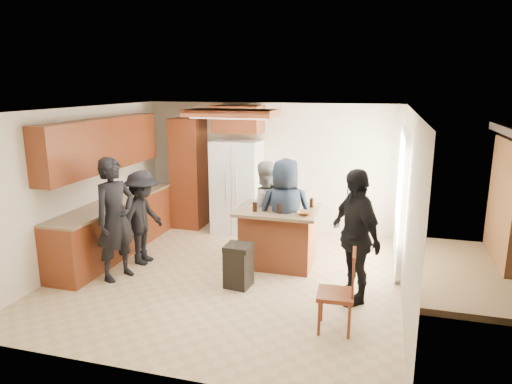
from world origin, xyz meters
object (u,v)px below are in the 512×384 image
(person_behind_left, at_px, (264,209))
(person_front_left, at_px, (115,219))
(person_side_right, at_px, (355,236))
(kitchen_island, at_px, (278,236))
(person_counter, at_px, (143,218))
(spindle_chair, at_px, (337,294))
(trash_bin, at_px, (238,265))
(person_behind_right, at_px, (285,214))
(refrigerator, at_px, (237,187))

(person_behind_left, bearing_deg, person_front_left, 6.40)
(person_side_right, height_order, kitchen_island, person_side_right)
(person_behind_left, bearing_deg, person_side_right, 110.11)
(person_front_left, bearing_deg, person_counter, 12.64)
(person_behind_left, height_order, spindle_chair, person_behind_left)
(person_behind_left, relative_size, person_counter, 1.07)
(person_counter, distance_m, trash_bin, 1.86)
(spindle_chair, bearing_deg, kitchen_island, 121.69)
(kitchen_island, height_order, spindle_chair, spindle_chair)
(person_side_right, xyz_separation_m, trash_bin, (-1.60, -0.01, -0.58))
(trash_bin, bearing_deg, person_side_right, 0.50)
(person_behind_left, relative_size, spindle_chair, 1.64)
(person_behind_right, xyz_separation_m, refrigerator, (-1.28, 1.55, 0.02))
(person_side_right, distance_m, person_counter, 3.38)
(person_front_left, relative_size, kitchen_island, 1.43)
(person_side_right, xyz_separation_m, spindle_chair, (-0.12, -0.85, -0.45))
(person_front_left, xyz_separation_m, trash_bin, (1.83, 0.19, -0.60))
(person_behind_left, bearing_deg, trash_bin, 56.76)
(spindle_chair, bearing_deg, person_counter, 158.34)
(person_front_left, distance_m, person_behind_left, 2.37)
(person_front_left, xyz_separation_m, person_side_right, (3.43, 0.20, -0.01))
(person_front_left, height_order, spindle_chair, person_front_left)
(person_side_right, height_order, trash_bin, person_side_right)
(person_behind_right, distance_m, spindle_chair, 2.03)
(person_behind_left, bearing_deg, person_counter, -6.92)
(person_behind_right, xyz_separation_m, person_side_right, (1.11, -0.87, 0.02))
(person_side_right, relative_size, spindle_chair, 1.81)
(person_side_right, bearing_deg, kitchen_island, -162.45)
(person_behind_left, xyz_separation_m, spindle_chair, (1.44, -2.10, -0.36))
(person_side_right, distance_m, kitchen_island, 1.63)
(person_counter, bearing_deg, person_behind_right, -76.14)
(person_front_left, relative_size, trash_bin, 2.91)
(person_behind_right, height_order, trash_bin, person_behind_right)
(person_front_left, height_order, person_behind_left, person_front_left)
(kitchen_island, xyz_separation_m, trash_bin, (-0.36, -0.98, -0.16))
(person_front_left, bearing_deg, trash_bin, -64.41)
(refrigerator, xyz_separation_m, kitchen_island, (1.15, -1.45, -0.43))
(person_behind_left, distance_m, spindle_chair, 2.57)
(person_behind_right, distance_m, trash_bin, 1.15)
(person_front_left, relative_size, person_behind_right, 1.04)
(person_front_left, distance_m, spindle_chair, 3.41)
(person_front_left, distance_m, person_counter, 0.66)
(person_behind_right, height_order, kitchen_island, person_behind_right)
(kitchen_island, bearing_deg, person_counter, -165.78)
(person_front_left, height_order, person_side_right, person_front_left)
(trash_bin, xyz_separation_m, spindle_chair, (1.48, -0.84, 0.13))
(refrigerator, distance_m, trash_bin, 2.62)
(spindle_chair, bearing_deg, person_side_right, 82.02)
(person_front_left, distance_m, refrigerator, 2.81)
(person_behind_left, distance_m, kitchen_island, 0.54)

